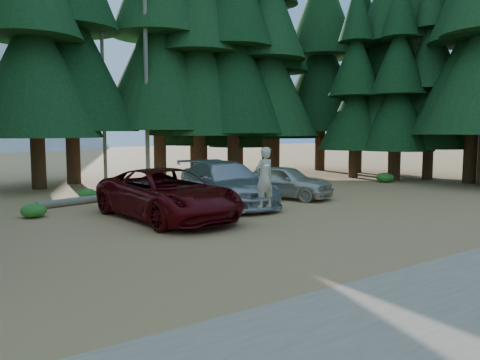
{
  "coord_description": "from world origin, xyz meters",
  "views": [
    {
      "loc": [
        -10.27,
        -10.81,
        2.93
      ],
      "look_at": [
        -0.92,
        2.65,
        1.25
      ],
      "focal_mm": 35.0,
      "sensor_mm": 36.0,
      "label": 1
    }
  ],
  "objects_px": {
    "log_right": "(232,188)",
    "frisbee_player": "(264,177)",
    "red_pickup": "(167,194)",
    "log_mid": "(218,188)",
    "log_left": "(87,200)",
    "silver_minivan_center": "(225,183)",
    "silver_minivan_right": "(284,181)"
  },
  "relations": [
    {
      "from": "silver_minivan_right",
      "to": "log_left",
      "type": "distance_m",
      "value": 8.45
    },
    {
      "from": "silver_minivan_center",
      "to": "silver_minivan_right",
      "type": "bearing_deg",
      "value": 10.23
    },
    {
      "from": "silver_minivan_center",
      "to": "frisbee_player",
      "type": "bearing_deg",
      "value": -99.44
    },
    {
      "from": "red_pickup",
      "to": "log_left",
      "type": "xyz_separation_m",
      "value": [
        -1.18,
        5.03,
        -0.7
      ]
    },
    {
      "from": "log_mid",
      "to": "log_right",
      "type": "height_order",
      "value": "log_mid"
    },
    {
      "from": "log_left",
      "to": "log_mid",
      "type": "distance_m",
      "value": 6.6
    },
    {
      "from": "red_pickup",
      "to": "log_mid",
      "type": "relative_size",
      "value": 1.69
    },
    {
      "from": "silver_minivan_center",
      "to": "log_mid",
      "type": "height_order",
      "value": "silver_minivan_center"
    },
    {
      "from": "log_mid",
      "to": "silver_minivan_center",
      "type": "bearing_deg",
      "value": -76.49
    },
    {
      "from": "log_left",
      "to": "log_mid",
      "type": "bearing_deg",
      "value": -12.05
    },
    {
      "from": "silver_minivan_right",
      "to": "log_right",
      "type": "xyz_separation_m",
      "value": [
        -0.6,
        3.3,
        -0.59
      ]
    },
    {
      "from": "silver_minivan_right",
      "to": "frisbee_player",
      "type": "bearing_deg",
      "value": -158.22
    },
    {
      "from": "silver_minivan_right",
      "to": "frisbee_player",
      "type": "relative_size",
      "value": 2.33
    },
    {
      "from": "silver_minivan_center",
      "to": "log_left",
      "type": "xyz_separation_m",
      "value": [
        -4.5,
        3.53,
        -0.72
      ]
    },
    {
      "from": "silver_minivan_center",
      "to": "log_mid",
      "type": "xyz_separation_m",
      "value": [
        2.09,
        3.89,
        -0.72
      ]
    },
    {
      "from": "red_pickup",
      "to": "log_mid",
      "type": "height_order",
      "value": "red_pickup"
    },
    {
      "from": "frisbee_player",
      "to": "log_right",
      "type": "relative_size",
      "value": 0.4
    },
    {
      "from": "red_pickup",
      "to": "silver_minivan_right",
      "type": "relative_size",
      "value": 1.41
    },
    {
      "from": "log_right",
      "to": "log_left",
      "type": "bearing_deg",
      "value": 173.94
    },
    {
      "from": "red_pickup",
      "to": "log_left",
      "type": "bearing_deg",
      "value": 98.98
    },
    {
      "from": "log_mid",
      "to": "log_right",
      "type": "bearing_deg",
      "value": -2.24
    },
    {
      "from": "log_left",
      "to": "log_mid",
      "type": "relative_size",
      "value": 1.18
    },
    {
      "from": "red_pickup",
      "to": "silver_minivan_right",
      "type": "bearing_deg",
      "value": 9.52
    },
    {
      "from": "red_pickup",
      "to": "frisbee_player",
      "type": "relative_size",
      "value": 3.28
    },
    {
      "from": "log_right",
      "to": "log_mid",
      "type": "bearing_deg",
      "value": 131.02
    },
    {
      "from": "red_pickup",
      "to": "log_left",
      "type": "height_order",
      "value": "red_pickup"
    },
    {
      "from": "silver_minivan_right",
      "to": "log_right",
      "type": "height_order",
      "value": "silver_minivan_right"
    },
    {
      "from": "log_right",
      "to": "frisbee_player",
      "type": "bearing_deg",
      "value": -122.21
    },
    {
      "from": "silver_minivan_center",
      "to": "red_pickup",
      "type": "bearing_deg",
      "value": -147.25
    },
    {
      "from": "silver_minivan_center",
      "to": "log_mid",
      "type": "bearing_deg",
      "value": 70.23
    },
    {
      "from": "red_pickup",
      "to": "silver_minivan_center",
      "type": "bearing_deg",
      "value": 20.05
    },
    {
      "from": "red_pickup",
      "to": "log_left",
      "type": "distance_m",
      "value": 5.22
    }
  ]
}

